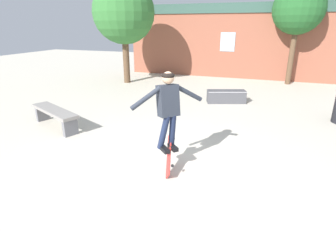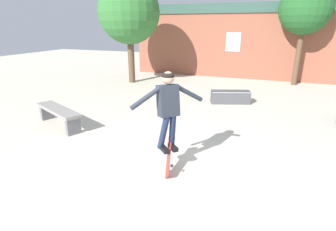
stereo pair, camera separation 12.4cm
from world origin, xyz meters
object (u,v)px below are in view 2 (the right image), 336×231
object	(u,v)px
park_bench	(58,113)
skate_ledge	(230,97)
tree_right	(306,9)
skateboard_flipping	(169,154)
tree_left	(129,13)
skater	(168,105)

from	to	relation	value
park_bench	skate_ledge	distance (m)	5.45
tree_right	skateboard_flipping	bearing A→B (deg)	-106.76
tree_left	park_bench	bearing A→B (deg)	-81.08
tree_right	skater	xyz separation A→B (m)	(-2.69, -8.81, -1.90)
park_bench	tree_right	bearing A→B (deg)	75.36
tree_right	park_bench	distance (m)	10.30
tree_left	park_bench	world-z (taller)	tree_left
tree_left	skate_ledge	size ratio (longest dim) A/B	3.24
skater	tree_left	bearing A→B (deg)	167.80
park_bench	skateboard_flipping	size ratio (longest dim) A/B	2.29
tree_left	skateboard_flipping	bearing A→B (deg)	-56.97
tree_right	tree_left	bearing A→B (deg)	-163.57
skate_ledge	skater	world-z (taller)	skater
skate_ledge	tree_left	bearing A→B (deg)	139.41
tree_right	park_bench	xyz separation A→B (m)	(-6.16, -7.78, -2.80)
tree_right	skate_ledge	distance (m)	5.44
tree_left	skater	size ratio (longest dim) A/B	3.09
skate_ledge	skater	size ratio (longest dim) A/B	0.95
tree_right	skate_ledge	size ratio (longest dim) A/B	3.12
tree_right	skater	world-z (taller)	tree_right
tree_right	skateboard_flipping	world-z (taller)	tree_right
skate_ledge	skateboard_flipping	world-z (taller)	skateboard_flipping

